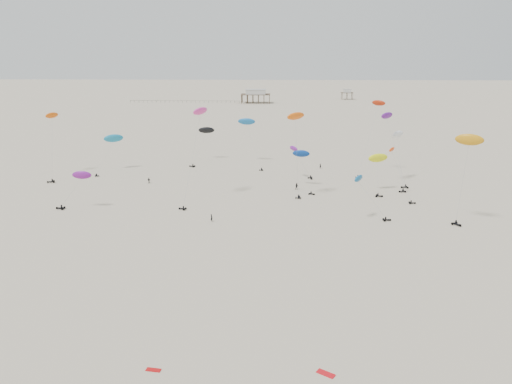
{
  "coord_description": "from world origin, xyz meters",
  "views": [
    {
      "loc": [
        3.86,
        -15.76,
        36.44
      ],
      "look_at": [
        0.0,
        88.0,
        7.0
      ],
      "focal_mm": 35.0,
      "sensor_mm": 36.0,
      "label": 1
    }
  ],
  "objects_px": {
    "pavilion_small": "(347,95)",
    "rig_7": "(391,132)",
    "pavilion_main": "(256,97)",
    "spectator_0": "(212,221)",
    "rig_0": "(300,158)",
    "rig_2": "(302,159)"
  },
  "relations": [
    {
      "from": "rig_0",
      "to": "spectator_0",
      "type": "bearing_deg",
      "value": 46.04
    },
    {
      "from": "pavilion_small",
      "to": "spectator_0",
      "type": "height_order",
      "value": "pavilion_small"
    },
    {
      "from": "rig_2",
      "to": "spectator_0",
      "type": "relative_size",
      "value": 6.18
    },
    {
      "from": "rig_0",
      "to": "rig_7",
      "type": "relative_size",
      "value": 0.49
    },
    {
      "from": "pavilion_main",
      "to": "spectator_0",
      "type": "relative_size",
      "value": 10.79
    },
    {
      "from": "pavilion_small",
      "to": "rig_0",
      "type": "xyz_separation_m",
      "value": [
        -48.68,
        -251.76,
        2.53
      ]
    },
    {
      "from": "rig_2",
      "to": "rig_0",
      "type": "bearing_deg",
      "value": -145.37
    },
    {
      "from": "pavilion_main",
      "to": "rig_7",
      "type": "distance_m",
      "value": 232.39
    },
    {
      "from": "pavilion_small",
      "to": "pavilion_main",
      "type": "bearing_deg",
      "value": -156.8
    },
    {
      "from": "spectator_0",
      "to": "rig_7",
      "type": "bearing_deg",
      "value": -90.56
    },
    {
      "from": "pavilion_small",
      "to": "rig_2",
      "type": "xyz_separation_m",
      "value": [
        -48.38,
        -261.67,
        4.54
      ]
    },
    {
      "from": "pavilion_main",
      "to": "pavilion_small",
      "type": "relative_size",
      "value": 2.33
    },
    {
      "from": "rig_7",
      "to": "spectator_0",
      "type": "height_order",
      "value": "rig_7"
    },
    {
      "from": "pavilion_main",
      "to": "spectator_0",
      "type": "bearing_deg",
      "value": -89.97
    },
    {
      "from": "rig_0",
      "to": "rig_2",
      "type": "relative_size",
      "value": 0.83
    },
    {
      "from": "rig_7",
      "to": "spectator_0",
      "type": "relative_size",
      "value": 10.48
    },
    {
      "from": "pavilion_main",
      "to": "rig_2",
      "type": "height_order",
      "value": "rig_2"
    },
    {
      "from": "pavilion_main",
      "to": "rig_7",
      "type": "xyz_separation_m",
      "value": [
        46.12,
        -227.52,
        10.55
      ]
    },
    {
      "from": "pavilion_small",
      "to": "rig_2",
      "type": "height_order",
      "value": "rig_2"
    },
    {
      "from": "pavilion_small",
      "to": "rig_7",
      "type": "distance_m",
      "value": 258.87
    },
    {
      "from": "rig_0",
      "to": "pavilion_small",
      "type": "bearing_deg",
      "value": -116.87
    },
    {
      "from": "rig_7",
      "to": "pavilion_main",
      "type": "bearing_deg",
      "value": 0.65
    }
  ]
}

